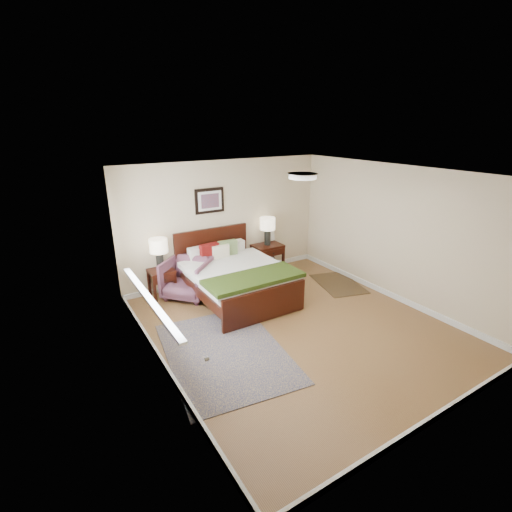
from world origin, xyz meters
name	(u,v)px	position (x,y,z in m)	size (l,w,h in m)	color
floor	(296,326)	(0.00, 0.00, 0.00)	(5.00, 5.00, 0.00)	brown
back_wall	(225,221)	(0.00, 2.50, 1.25)	(4.50, 0.04, 2.50)	#C8B291
front_wall	(452,326)	(0.00, -2.50, 1.25)	(4.50, 0.04, 2.50)	#C8B291
left_wall	(156,287)	(-2.25, 0.00, 1.25)	(0.04, 5.00, 2.50)	#C8B291
right_wall	(396,234)	(2.25, 0.00, 1.25)	(0.04, 5.00, 2.50)	#C8B291
ceiling	(303,173)	(0.00, 0.00, 2.50)	(4.50, 5.00, 0.02)	white
window	(144,260)	(-2.20, 0.70, 1.38)	(0.11, 2.72, 1.32)	silver
door	(221,375)	(-2.23, -1.75, 1.07)	(0.06, 1.00, 2.18)	silver
ceil_fixture	(303,176)	(0.00, 0.00, 2.47)	(0.44, 0.44, 0.08)	white
bed	(235,273)	(-0.35, 1.46, 0.52)	(1.74, 2.11, 1.13)	black
wall_art	(210,201)	(-0.35, 2.47, 1.72)	(0.62, 0.05, 0.50)	black
nightstand_left	(162,276)	(-1.52, 2.25, 0.43)	(0.46, 0.42, 0.55)	black
nightstand_right	(268,256)	(0.91, 2.26, 0.38)	(0.64, 0.48, 0.64)	black
lamp_left	(159,249)	(-1.52, 2.27, 0.98)	(0.33, 0.33, 0.61)	black
lamp_right	(268,226)	(0.91, 2.27, 1.06)	(0.33, 0.33, 0.61)	black
armchair	(187,278)	(-1.10, 2.00, 0.38)	(0.81, 0.83, 0.76)	brown
rug_persian	(225,352)	(-1.35, -0.05, 0.01)	(1.64, 2.31, 0.01)	#0D1644
rug_navy	(338,284)	(1.80, 0.90, 0.01)	(0.79, 1.19, 0.01)	black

